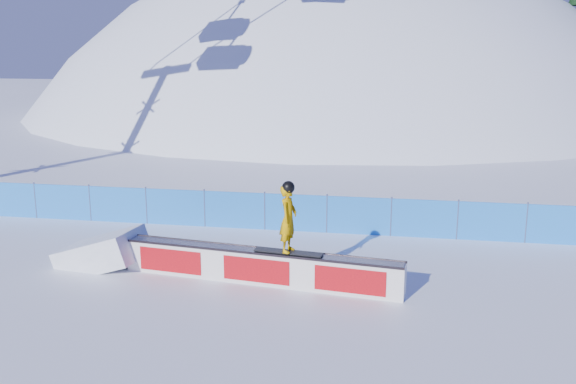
# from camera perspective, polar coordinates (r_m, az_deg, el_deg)

# --- Properties ---
(ground) EXTENTS (160.00, 160.00, 0.00)m
(ground) POSITION_cam_1_polar(r_m,az_deg,el_deg) (16.84, -8.64, -7.47)
(ground) COLOR white
(ground) RESTS_ON ground
(snow_hill) EXTENTS (64.00, 64.00, 64.00)m
(snow_hill) POSITION_cam_1_polar(r_m,az_deg,el_deg) (61.93, 4.47, -9.47)
(snow_hill) COLOR white
(snow_hill) RESTS_ON ground
(safety_fence) EXTENTS (22.05, 0.05, 1.30)m
(safety_fence) POSITION_cam_1_polar(r_m,az_deg,el_deg) (20.76, -4.78, -1.61)
(safety_fence) COLOR blue
(safety_fence) RESTS_ON ground
(rail_box) EXTENTS (7.25, 1.45, 0.87)m
(rail_box) POSITION_cam_1_polar(r_m,az_deg,el_deg) (16.14, -2.56, -6.63)
(rail_box) COLOR white
(rail_box) RESTS_ON ground
(snow_ramp) EXTENTS (2.49, 1.74, 1.45)m
(snow_ramp) POSITION_cam_1_polar(r_m,az_deg,el_deg) (18.26, -16.12, -6.19)
(snow_ramp) COLOR white
(snow_ramp) RESTS_ON ground
(snowboarder) EXTENTS (1.75, 0.67, 1.80)m
(snowboarder) POSITION_cam_1_polar(r_m,az_deg,el_deg) (15.50, 0.03, -2.32)
(snowboarder) COLOR black
(snowboarder) RESTS_ON rail_box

